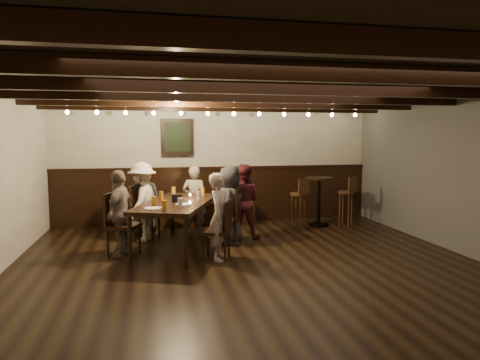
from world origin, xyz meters
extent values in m
plane|color=black|center=(0.00, 0.00, 0.00)|extent=(7.00, 7.00, 0.00)
plane|color=black|center=(0.00, 0.00, 2.40)|extent=(7.00, 7.00, 0.00)
plane|color=#BAB3A4|center=(0.00, 3.50, 1.20)|extent=(6.50, 0.00, 6.50)
plane|color=#585755|center=(3.25, 0.00, 1.20)|extent=(0.00, 7.00, 7.00)
cube|color=black|center=(0.00, 3.46, 0.55)|extent=(6.50, 0.08, 1.10)
cube|color=black|center=(-0.80, 3.20, 0.23)|extent=(3.00, 0.45, 0.45)
cube|color=black|center=(-0.80, 3.40, 1.75)|extent=(0.62, 0.12, 0.72)
cube|color=black|center=(-0.80, 3.33, 1.75)|extent=(0.50, 0.02, 0.58)
cube|color=black|center=(0.00, -2.90, 2.31)|extent=(6.50, 0.10, 0.16)
cube|color=black|center=(0.00, -1.74, 2.31)|extent=(6.50, 0.10, 0.16)
cube|color=black|center=(0.00, -0.58, 2.31)|extent=(6.50, 0.10, 0.16)
cube|color=black|center=(0.00, 0.58, 2.31)|extent=(6.50, 0.10, 0.16)
cube|color=black|center=(0.00, 1.74, 2.31)|extent=(6.50, 0.10, 0.16)
cube|color=black|center=(0.00, 2.90, 2.31)|extent=(6.50, 0.10, 0.16)
sphere|color=#FFE099|center=(-2.75, 2.88, 2.19)|extent=(0.07, 0.07, 0.07)
sphere|color=#FFE099|center=(-1.38, 2.88, 2.19)|extent=(0.07, 0.07, 0.07)
sphere|color=#FFE099|center=(0.00, 2.88, 2.19)|extent=(0.07, 0.07, 0.07)
sphere|color=#FFE099|center=(1.38, 2.88, 2.19)|extent=(0.07, 0.07, 0.07)
sphere|color=#FFE099|center=(2.75, 2.88, 2.19)|extent=(0.07, 0.07, 0.07)
cube|color=black|center=(-0.92, 1.42, 0.73)|extent=(1.54, 2.21, 0.06)
cylinder|color=black|center=(-1.61, 0.66, 0.35)|extent=(0.06, 0.06, 0.70)
cylinder|color=black|center=(-0.97, 2.45, 0.35)|extent=(0.06, 0.06, 0.70)
cylinder|color=black|center=(-0.87, 0.40, 0.35)|extent=(0.06, 0.06, 0.70)
cylinder|color=black|center=(-0.23, 2.18, 0.35)|extent=(0.06, 0.06, 0.70)
cube|color=black|center=(-1.43, 2.09, 0.44)|extent=(0.55, 0.55, 0.05)
cube|color=black|center=(-1.61, 2.15, 0.71)|extent=(0.18, 0.42, 0.47)
cube|color=black|center=(-1.73, 1.24, 0.44)|extent=(0.55, 0.55, 0.05)
cube|color=black|center=(-1.91, 1.30, 0.70)|extent=(0.18, 0.42, 0.47)
cube|color=black|center=(-0.11, 1.61, 0.44)|extent=(0.54, 0.54, 0.05)
cube|color=black|center=(0.07, 1.55, 0.69)|extent=(0.18, 0.41, 0.46)
cube|color=black|center=(-0.42, 0.76, 0.41)|extent=(0.50, 0.50, 0.05)
cube|color=black|center=(-0.25, 0.70, 0.64)|extent=(0.17, 0.38, 0.43)
imported|color=black|center=(-1.46, 2.58, 0.65)|extent=(0.74, 0.61, 1.30)
imported|color=gray|center=(-0.56, 2.41, 0.62)|extent=(0.53, 0.43, 1.24)
imported|color=#4D1A22|center=(0.23, 1.97, 0.64)|extent=(0.75, 0.67, 1.29)
imported|color=#BCAD9F|center=(-1.47, 2.10, 0.67)|extent=(0.76, 0.98, 1.34)
imported|color=gray|center=(-1.78, 1.26, 0.64)|extent=(0.55, 0.81, 1.28)
imported|color=#27272A|center=(-0.06, 1.59, 0.65)|extent=(0.60, 0.73, 1.29)
imported|color=#AB9A90|center=(-0.37, 0.75, 0.63)|extent=(0.44, 0.53, 1.25)
cylinder|color=#BF7219|center=(-0.95, 2.18, 0.83)|extent=(0.07, 0.07, 0.14)
cylinder|color=#BF7219|center=(-0.47, 1.95, 0.83)|extent=(0.07, 0.07, 0.14)
cylinder|color=#BF7219|center=(-1.17, 1.62, 0.83)|extent=(0.07, 0.07, 0.14)
cylinder|color=silver|center=(-0.57, 1.51, 0.83)|extent=(0.07, 0.07, 0.14)
cylinder|color=#BF7219|center=(-1.28, 1.08, 0.83)|extent=(0.07, 0.07, 0.14)
cylinder|color=silver|center=(-0.92, 0.84, 0.83)|extent=(0.07, 0.07, 0.14)
cylinder|color=#BF7219|center=(-1.15, 0.66, 0.83)|extent=(0.07, 0.07, 0.14)
cylinder|color=white|center=(-1.30, 0.82, 0.77)|extent=(0.24, 0.24, 0.01)
cylinder|color=white|center=(-0.85, 1.08, 0.77)|extent=(0.24, 0.24, 0.01)
cube|color=black|center=(-0.94, 1.38, 0.82)|extent=(0.15, 0.10, 0.12)
cylinder|color=beige|center=(-0.71, 1.67, 0.78)|extent=(0.05, 0.05, 0.05)
cylinder|color=black|center=(1.92, 2.66, 0.02)|extent=(0.40, 0.40, 0.04)
cylinder|color=black|center=(1.92, 2.66, 0.47)|extent=(0.06, 0.06, 0.90)
cylinder|color=black|center=(1.92, 2.66, 0.94)|extent=(0.54, 0.54, 0.05)
cylinder|color=#321C10|center=(1.42, 2.46, 0.67)|extent=(0.31, 0.31, 0.05)
cube|color=#321C10|center=(1.48, 2.33, 0.83)|extent=(0.26, 0.14, 0.29)
cylinder|color=#321C10|center=(2.42, 2.51, 0.67)|extent=(0.31, 0.31, 0.05)
cube|color=#321C10|center=(2.49, 2.38, 0.83)|extent=(0.25, 0.16, 0.29)
camera|label=1|loc=(-1.29, -5.21, 1.78)|focal=32.00mm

